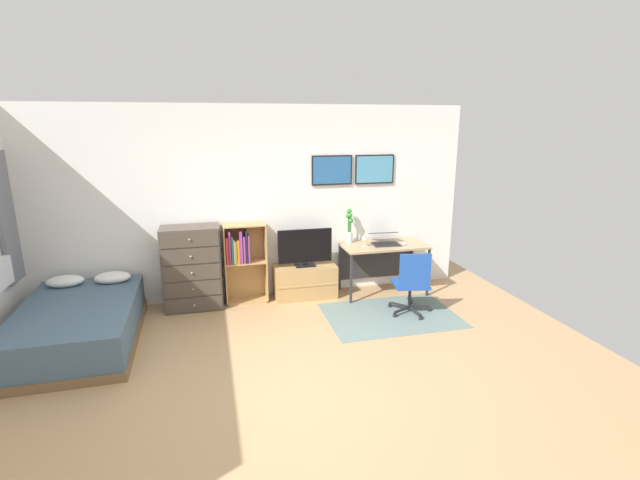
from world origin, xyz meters
TOP-DOWN VIEW (x-y plane):
  - ground_plane at (0.00, 0.00)m, footprint 7.20×7.20m
  - wall_back_with_posters at (0.02, 2.43)m, footprint 6.12×0.09m
  - area_rug at (1.59, 1.25)m, footprint 1.70×1.20m
  - bed at (-2.16, 1.38)m, footprint 1.29×2.00m
  - dresser at (-0.91, 2.15)m, footprint 0.76×0.46m
  - bookshelf at (-0.24, 2.22)m, footprint 0.58×0.30m
  - tv_stand at (0.64, 2.17)m, footprint 0.89×0.41m
  - television at (0.64, 2.15)m, footprint 0.77×0.16m
  - desk at (1.79, 2.14)m, footprint 1.22×0.62m
  - office_chair at (1.86, 1.22)m, footprint 0.58×0.57m
  - laptop at (1.82, 2.12)m, footprint 0.43×0.45m
  - computer_mouse at (2.07, 1.98)m, footprint 0.06×0.10m
  - bamboo_vase at (1.33, 2.28)m, footprint 0.11×0.10m
  - wine_glass at (1.47, 2.02)m, footprint 0.07×0.07m

SIDE VIEW (x-z plane):
  - ground_plane at x=0.00m, z-range 0.00..0.00m
  - area_rug at x=1.59m, z-range 0.00..0.01m
  - tv_stand at x=0.64m, z-range 0.00..0.47m
  - bed at x=-2.16m, z-range -0.06..0.54m
  - office_chair at x=1.86m, z-range 0.03..0.89m
  - dresser at x=-0.91m, z-range 0.00..1.13m
  - desk at x=1.79m, z-range 0.24..0.98m
  - bookshelf at x=-0.24m, z-range 0.10..1.21m
  - television at x=0.64m, z-range 0.47..1.01m
  - computer_mouse at x=2.07m, z-range 0.74..0.77m
  - laptop at x=1.82m, z-range 0.72..0.89m
  - wine_glass at x=1.47m, z-range 0.78..0.96m
  - bamboo_vase at x=1.33m, z-range 0.73..1.24m
  - wall_back_with_posters at x=0.02m, z-range 0.01..2.71m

